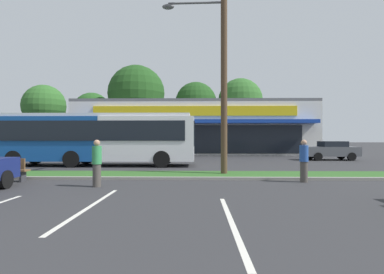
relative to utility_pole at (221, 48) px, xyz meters
The scene contains 17 objects.
grass_median 6.71m from the utility_pole, behind, with size 56.00×2.20×0.12m, color #2D5B23.
curb_lip 6.84m from the utility_pole, 157.34° to the right, with size 56.00×0.24×0.12m, color gray.
parking_stripe_1 9.48m from the utility_pole, 121.34° to the right, with size 0.12×4.80×0.01m, color silver.
parking_stripe_2 9.71m from the utility_pole, 92.91° to the right, with size 0.12×4.80×0.01m, color silver.
storefront_building 21.94m from the utility_pole, 93.67° to the left, with size 25.21×12.95×5.70m.
tree_far_left 39.60m from the utility_pole, 127.87° to the left, with size 6.34×6.34×9.77m.
tree_left 36.66m from the utility_pole, 118.26° to the left, with size 5.77×5.77×8.73m.
tree_mid_left 31.33m from the utility_pole, 108.56° to the left, with size 8.17×8.17×12.27m.
tree_mid 30.46m from the utility_pole, 92.51° to the left, with size 6.09×6.09×9.96m.
tree_mid_right 31.26m from the utility_pole, 80.33° to the left, with size 6.52×6.52×10.54m.
utility_pole is the anchor object (origin of this frame).
city_bus 10.00m from the utility_pole, 146.90° to the left, with size 12.67×2.69×3.25m.
bus_stop_bench 10.47m from the utility_pole, 166.54° to the right, with size 1.60×0.45×0.95m.
car_2 14.79m from the utility_pole, 47.06° to the left, with size 4.12×1.91×1.49m.
car_4 14.75m from the utility_pole, 130.64° to the left, with size 4.41×1.99×1.57m.
pedestrian_near_bench 7.64m from the utility_pole, 145.86° to the right, with size 0.34×0.34×1.69m.
pedestrian_by_pole 6.28m from the utility_pole, 31.58° to the right, with size 0.34×0.34×1.69m.
Camera 1 is at (2.13, 0.14, 1.76)m, focal length 28.29 mm.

